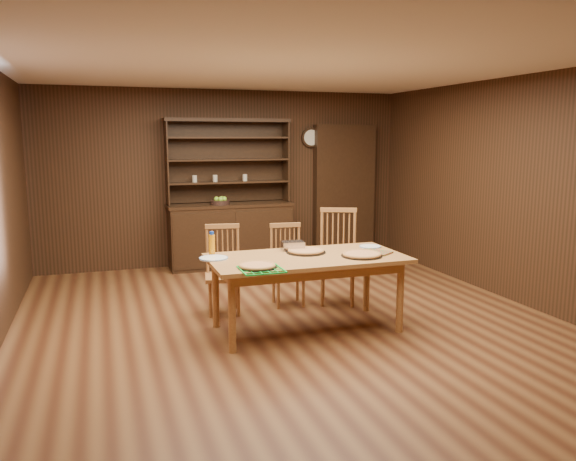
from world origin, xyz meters
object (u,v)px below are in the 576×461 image
object	(u,v)px
chair_center	(287,262)
juice_bottle	(212,244)
china_hutch	(230,227)
chair_left	(223,266)
dining_table	(307,264)
chair_right	(338,253)

from	to	relation	value
chair_center	juice_bottle	distance (m)	1.19
china_hutch	chair_left	distance (m)	2.22
dining_table	chair_left	bearing A→B (deg)	127.47
china_hutch	chair_right	xyz separation A→B (m)	(0.78, -2.19, -0.01)
juice_bottle	chair_left	bearing A→B (deg)	66.93
chair_left	chair_center	distance (m)	0.76
dining_table	chair_right	world-z (taller)	chair_right
chair_left	juice_bottle	xyz separation A→B (m)	(-0.22, -0.51, 0.35)
chair_center	china_hutch	bearing A→B (deg)	100.55
chair_left	chair_right	xyz separation A→B (m)	(1.35, -0.04, 0.07)
dining_table	chair_left	distance (m)	1.09
dining_table	chair_right	size ratio (longest dim) A/B	1.76
dining_table	chair_center	bearing A→B (deg)	83.75
chair_right	juice_bottle	size ratio (longest dim) A/B	4.59
china_hutch	dining_table	world-z (taller)	china_hutch
chair_left	juice_bottle	world-z (taller)	juice_bottle
chair_right	china_hutch	bearing A→B (deg)	133.49
chair_center	juice_bottle	world-z (taller)	juice_bottle
china_hutch	chair_center	xyz separation A→B (m)	(0.19, -2.08, -0.11)
chair_right	chair_center	bearing A→B (deg)	-165.88
chair_center	chair_right	bearing A→B (deg)	-4.30
china_hutch	chair_left	size ratio (longest dim) A/B	2.25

